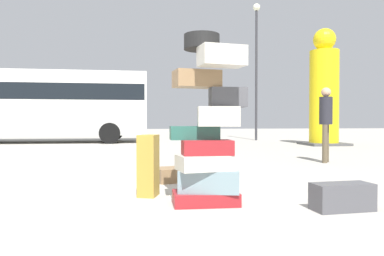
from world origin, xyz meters
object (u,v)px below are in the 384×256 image
Objects in this scene: suitcase_tan_left_side at (148,165)px; suitcase_brown_foreground_near at (173,175)px; person_bearded_onlooker at (326,118)px; parked_bus at (46,102)px; yellow_dummy_statue at (324,93)px; lamp_post at (256,53)px; suitcase_tower at (208,133)px; suitcase_charcoal_right_side at (342,197)px.

suitcase_brown_foreground_near is (0.40, 1.08, -0.29)m from suitcase_tan_left_side.
parked_bus reaches higher than person_bearded_onlooker.
yellow_dummy_statue reaches higher than suitcase_brown_foreground_near.
suitcase_tan_left_side is at bearing -15.43° from person_bearded_onlooker.
suitcase_tan_left_side is 0.45× the size of person_bearded_onlooker.
lamp_post reaches higher than person_bearded_onlooker.
suitcase_tower is at bearing -95.65° from suitcase_brown_foreground_near.
suitcase_tan_left_side reaches higher than suitcase_charcoal_right_side.
yellow_dummy_statue reaches higher than suitcase_tower.
person_bearded_onlooker is at bearing 55.15° from suitcase_tan_left_side.
yellow_dummy_statue is (2.96, 5.76, 1.05)m from person_bearded_onlooker.
suitcase_tower is 0.29× the size of lamp_post.
suitcase_brown_foreground_near is 13.59m from lamp_post.
suitcase_charcoal_right_side is at bearing -64.09° from parked_bus.
yellow_dummy_statue is at bearing 68.77° from suitcase_tan_left_side.
person_bearded_onlooker is at bearing -97.95° from lamp_post.
lamp_post reaches higher than yellow_dummy_statue.
suitcase_brown_foreground_near is (-0.30, 1.62, -0.72)m from suitcase_tower.
yellow_dummy_statue reaches higher than person_bearded_onlooker.
person_bearded_onlooker is at bearing -46.54° from parked_bus.
suitcase_tower is 13.84m from parked_bus.
yellow_dummy_statue is 12.10m from parked_bus.
suitcase_tower is at bearing -5.89° from person_bearded_onlooker.
lamp_post is (3.41, 13.93, 4.28)m from suitcase_charcoal_right_side.
suitcase_tan_left_side reaches higher than suitcase_brown_foreground_near.
parked_bus is (-4.94, 11.15, 1.72)m from suitcase_brown_foreground_near.
suitcase_charcoal_right_side is at bearing 10.71° from person_bearded_onlooker.
yellow_dummy_statue is 4.80m from lamp_post.
suitcase_tower reaches higher than person_bearded_onlooker.
suitcase_brown_foreground_near is at bearing 124.00° from suitcase_charcoal_right_side.
yellow_dummy_statue is at bearing -170.71° from person_bearded_onlooker.
person_bearded_onlooker is 0.37× the size of yellow_dummy_statue.
lamp_post is at bearing 3.21° from parked_bus.
suitcase_brown_foreground_near is at bearing 100.44° from suitcase_tower.
parked_bus is 1.31× the size of lamp_post.
suitcase_tan_left_side is 5.33m from person_bearded_onlooker.
suitcase_tower is at bearing -123.90° from yellow_dummy_statue.
suitcase_charcoal_right_side is 11.40m from yellow_dummy_statue.
lamp_post is (4.82, 13.45, 3.59)m from suitcase_tower.
suitcase_charcoal_right_side is 14.91m from parked_bus.
parked_bus is at bearing 112.30° from suitcase_tower.
suitcase_tower is 14.73m from lamp_post.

